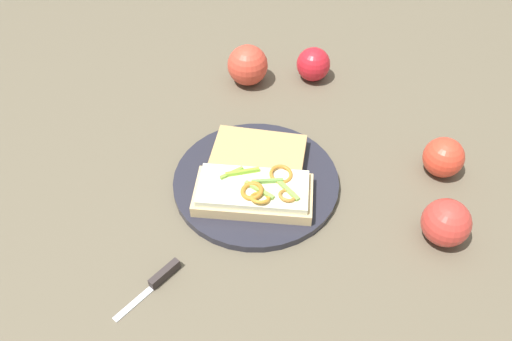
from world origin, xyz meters
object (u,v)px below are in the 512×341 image
object	(u,v)px
sandwich	(254,192)
apple_1	(443,157)
plate	(256,181)
bread_slice_side	(258,155)
knife	(158,280)
apple_0	(446,223)
apple_3	(248,65)
apple_2	(313,64)

from	to	relation	value
sandwich	apple_1	xyz separation A→B (m)	(0.24, 0.22, 0.00)
plate	bread_slice_side	size ratio (longest dim) A/B	1.78
plate	knife	size ratio (longest dim) A/B	2.37
plate	knife	world-z (taller)	knife
bread_slice_side	apple_0	xyz separation A→B (m)	(0.32, -0.00, 0.01)
plate	apple_0	size ratio (longest dim) A/B	3.76
apple_1	apple_3	size ratio (longest dim) A/B	0.84
knife	sandwich	bearing A→B (deg)	178.32
apple_0	plate	bearing A→B (deg)	-172.31
apple_2	bread_slice_side	bearing A→B (deg)	-85.35
sandwich	apple_0	bearing A→B (deg)	172.77
apple_0	apple_1	xyz separation A→B (m)	(-0.04, 0.14, -0.00)
bread_slice_side	apple_2	bearing A→B (deg)	-104.19
apple_0	knife	distance (m)	0.43
apple_1	apple_3	world-z (taller)	apple_3
plate	apple_2	bearing A→B (deg)	97.20
plate	apple_1	xyz separation A→B (m)	(0.26, 0.18, 0.03)
plate	apple_0	xyz separation A→B (m)	(0.30, 0.04, 0.03)
apple_3	bread_slice_side	bearing A→B (deg)	-56.24
plate	apple_0	distance (m)	0.30
apple_2	knife	distance (m)	0.55
apple_0	apple_1	world-z (taller)	apple_0
apple_0	bread_slice_side	bearing A→B (deg)	179.99
bread_slice_side	apple_3	size ratio (longest dim) A/B	1.90
bread_slice_side	apple_0	bearing A→B (deg)	161.15
plate	knife	bearing A→B (deg)	-97.72
bread_slice_side	apple_0	world-z (taller)	apple_0
apple_1	bread_slice_side	bearing A→B (deg)	-153.85
apple_2	apple_3	xyz separation A→B (m)	(-0.11, -0.07, 0.01)
bread_slice_side	knife	bearing A→B (deg)	68.21
apple_1	apple_2	world-z (taller)	same
plate	apple_2	size ratio (longest dim) A/B	4.03
apple_2	knife	xyz separation A→B (m)	(0.01, -0.54, -0.03)
plate	apple_1	world-z (taller)	apple_1
bread_slice_side	knife	xyz separation A→B (m)	(-0.01, -0.27, -0.02)
sandwich	bread_slice_side	xyz separation A→B (m)	(-0.04, 0.08, -0.00)
apple_3	apple_1	bearing A→B (deg)	-8.58
apple_3	apple_0	bearing A→B (deg)	-23.81
apple_1	knife	bearing A→B (deg)	-125.53
bread_slice_side	apple_3	world-z (taller)	apple_3
bread_slice_side	knife	size ratio (longest dim) A/B	1.33
plate	apple_1	bearing A→B (deg)	34.18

